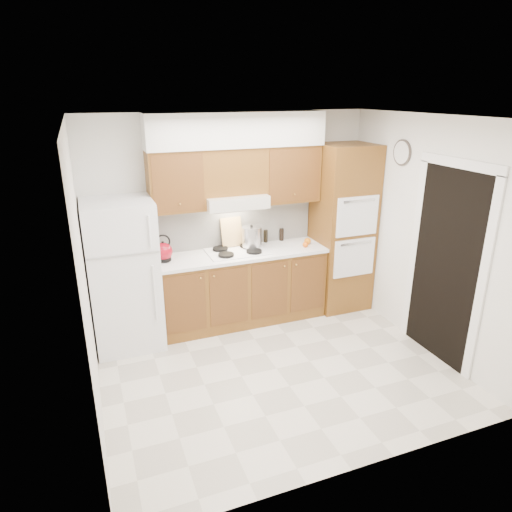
{
  "coord_description": "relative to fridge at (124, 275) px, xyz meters",
  "views": [
    {
      "loc": [
        -1.71,
        -3.85,
        2.82
      ],
      "look_at": [
        -0.07,
        0.45,
        1.15
      ],
      "focal_mm": 32.0,
      "sensor_mm": 36.0,
      "label": 1
    }
  ],
  "objects": [
    {
      "name": "floor",
      "position": [
        1.41,
        -1.14,
        -0.86
      ],
      "size": [
        3.6,
        3.6,
        0.0
      ],
      "primitive_type": "plane",
      "color": "beige",
      "rests_on": "ground"
    },
    {
      "name": "base_cabinets",
      "position": [
        1.43,
        0.06,
        -0.41
      ],
      "size": [
        2.11,
        0.6,
        0.9
      ],
      "primitive_type": "cube",
      "color": "brown",
      "rests_on": "floor"
    },
    {
      "name": "ceiling",
      "position": [
        1.41,
        -1.14,
        1.74
      ],
      "size": [
        3.6,
        3.6,
        0.0
      ],
      "primitive_type": "plane",
      "color": "white",
      "rests_on": "wall_back"
    },
    {
      "name": "condiment_a",
      "position": [
        1.74,
        0.24,
        0.19
      ],
      "size": [
        0.08,
        0.08,
        0.22
      ],
      "primitive_type": "cylinder",
      "rotation": [
        0.0,
        0.0,
        -0.43
      ],
      "color": "black",
      "rests_on": "countertop"
    },
    {
      "name": "kettle",
      "position": [
        0.47,
        0.07,
        0.2
      ],
      "size": [
        0.25,
        0.25,
        0.22
      ],
      "primitive_type": "sphere",
      "rotation": [
        0.0,
        0.0,
        -0.17
      ],
      "color": "maroon",
      "rests_on": "countertop"
    },
    {
      "name": "range_hood",
      "position": [
        1.38,
        0.13,
        0.71
      ],
      "size": [
        0.75,
        0.45,
        0.15
      ],
      "primitive_type": "cube",
      "color": "silver",
      "rests_on": "wall_back"
    },
    {
      "name": "wall_back",
      "position": [
        1.41,
        0.36,
        0.44
      ],
      "size": [
        3.6,
        0.02,
        2.6
      ],
      "primitive_type": "cube",
      "color": "white",
      "rests_on": "floor"
    },
    {
      "name": "doorway",
      "position": [
        3.19,
        -1.49,
        0.19
      ],
      "size": [
        0.02,
        0.9,
        2.1
      ],
      "primitive_type": "cube",
      "color": "black",
      "rests_on": "floor"
    },
    {
      "name": "stock_pot",
      "position": [
        1.59,
        0.14,
        0.23
      ],
      "size": [
        0.3,
        0.3,
        0.24
      ],
      "primitive_type": "cylinder",
      "rotation": [
        0.0,
        0.0,
        -0.37
      ],
      "color": "#BDBDC2",
      "rests_on": "cooktop"
    },
    {
      "name": "orange_far",
      "position": [
        2.26,
        -0.07,
        0.12
      ],
      "size": [
        0.07,
        0.07,
        0.07
      ],
      "primitive_type": "sphere",
      "rotation": [
        0.0,
        0.0,
        -0.02
      ],
      "color": "#FF4F0D",
      "rests_on": "countertop"
    },
    {
      "name": "fridge",
      "position": [
        0.0,
        0.0,
        0.0
      ],
      "size": [
        0.75,
        0.72,
        1.72
      ],
      "primitive_type": "cube",
      "color": "white",
      "rests_on": "floor"
    },
    {
      "name": "cutting_board",
      "position": [
        1.38,
        0.28,
        0.28
      ],
      "size": [
        0.28,
        0.12,
        0.37
      ],
      "primitive_type": "cube",
      "rotation": [
        -0.21,
        0.0,
        0.09
      ],
      "color": "tan",
      "rests_on": "countertop"
    },
    {
      "name": "backsplash",
      "position": [
        1.43,
        0.34,
        0.36
      ],
      "size": [
        2.11,
        0.03,
        0.56
      ],
      "primitive_type": "cube",
      "color": "white",
      "rests_on": "countertop"
    },
    {
      "name": "countertop",
      "position": [
        1.43,
        0.05,
        0.06
      ],
      "size": [
        2.13,
        0.62,
        0.04
      ],
      "primitive_type": "cube",
      "color": "white",
      "rests_on": "base_cabinets"
    },
    {
      "name": "upper_cab_over_hood",
      "position": [
        1.38,
        0.19,
        1.06
      ],
      "size": [
        0.75,
        0.33,
        0.55
      ],
      "primitive_type": "cube",
      "color": "brown",
      "rests_on": "range_hood"
    },
    {
      "name": "wall_left",
      "position": [
        -0.4,
        -1.14,
        0.44
      ],
      "size": [
        0.02,
        3.0,
        2.6
      ],
      "primitive_type": "cube",
      "color": "white",
      "rests_on": "floor"
    },
    {
      "name": "condiment_c",
      "position": [
        2.09,
        0.3,
        0.16
      ],
      "size": [
        0.07,
        0.07,
        0.16
      ],
      "primitive_type": "cylinder",
      "rotation": [
        0.0,
        0.0,
        0.22
      ],
      "color": "black",
      "rests_on": "countertop"
    },
    {
      "name": "wall_right",
      "position": [
        3.21,
        -1.14,
        0.44
      ],
      "size": [
        0.02,
        3.0,
        2.6
      ],
      "primitive_type": "cube",
      "color": "white",
      "rests_on": "floor"
    },
    {
      "name": "orange_near",
      "position": [
        2.33,
        0.03,
        0.12
      ],
      "size": [
        0.09,
        0.09,
        0.09
      ],
      "primitive_type": "sphere",
      "rotation": [
        0.0,
        0.0,
        0.04
      ],
      "color": "orange",
      "rests_on": "countertop"
    },
    {
      "name": "upper_cab_right",
      "position": [
        2.12,
        0.19,
        0.99
      ],
      "size": [
        0.73,
        0.33,
        0.7
      ],
      "primitive_type": "cube",
      "color": "brown",
      "rests_on": "wall_back"
    },
    {
      "name": "wall_clock",
      "position": [
        3.19,
        -0.59,
        1.29
      ],
      "size": [
        0.02,
        0.3,
        0.3
      ],
      "primitive_type": "cylinder",
      "rotation": [
        0.0,
        1.57,
        0.0
      ],
      "color": "#3F3833",
      "rests_on": "wall_right"
    },
    {
      "name": "condiment_b",
      "position": [
        1.86,
        0.31,
        0.16
      ],
      "size": [
        0.06,
        0.06,
        0.17
      ],
      "primitive_type": "cylinder",
      "rotation": [
        0.0,
        0.0,
        0.16
      ],
      "color": "black",
      "rests_on": "countertop"
    },
    {
      "name": "soffit",
      "position": [
        1.43,
        0.18,
        1.54
      ],
      "size": [
        2.13,
        0.36,
        0.4
      ],
      "primitive_type": "cube",
      "color": "silver",
      "rests_on": "wall_back"
    },
    {
      "name": "cooktop",
      "position": [
        1.38,
        0.07,
        0.09
      ],
      "size": [
        0.74,
        0.5,
        0.01
      ],
      "primitive_type": "cube",
      "color": "white",
      "rests_on": "countertop"
    },
    {
      "name": "upper_cab_left",
      "position": [
        0.69,
        0.19,
        0.99
      ],
      "size": [
        0.63,
        0.33,
        0.7
      ],
      "primitive_type": "cube",
      "color": "brown",
      "rests_on": "wall_back"
    },
    {
      "name": "oven_cabinet",
      "position": [
        2.85,
        0.03,
        0.24
      ],
      "size": [
        0.7,
        0.65,
        2.2
      ],
      "primitive_type": "cube",
      "color": "brown",
      "rests_on": "floor"
    }
  ]
}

